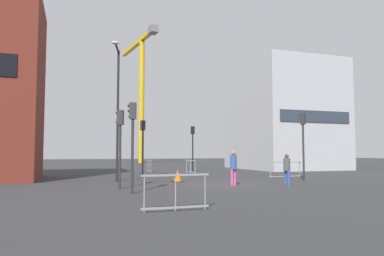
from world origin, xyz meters
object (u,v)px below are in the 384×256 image
object	(u,v)px
construction_crane	(141,78)
traffic_light_crosswalk	(132,132)
traffic_light_corner	(303,135)
traffic_light_island	(193,141)
traffic_light_median	(120,136)
traffic_cone_on_verge	(178,176)
pedestrian_waiting	(287,167)
traffic_light_far	(143,139)
streetlamp_tall	(117,103)
pedestrian_walking	(233,165)

from	to	relation	value
construction_crane	traffic_light_crosswalk	world-z (taller)	construction_crane
traffic_light_corner	traffic_light_island	size ratio (longest dim) A/B	1.01
construction_crane	traffic_light_crosswalk	size ratio (longest dim) A/B	5.62
traffic_light_median	traffic_light_island	bearing A→B (deg)	59.15
traffic_cone_on_verge	traffic_light_island	bearing A→B (deg)	67.04
traffic_light_crosswalk	pedestrian_waiting	distance (m)	8.32
traffic_light_corner	traffic_light_far	distance (m)	10.80
traffic_light_corner	traffic_light_far	bearing A→B (deg)	144.29
streetlamp_tall	traffic_light_island	size ratio (longest dim) A/B	1.91
traffic_light_far	traffic_light_island	bearing A→B (deg)	46.71
traffic_light_corner	pedestrian_waiting	distance (m)	4.42
traffic_light_island	traffic_light_far	world-z (taller)	traffic_light_island
traffic_light_far	pedestrian_waiting	bearing A→B (deg)	-57.27
pedestrian_walking	pedestrian_waiting	size ratio (longest dim) A/B	1.10
traffic_light_crosswalk	traffic_light_median	world-z (taller)	traffic_light_crosswalk
traffic_light_crosswalk	traffic_light_corner	xyz separation A→B (m)	(11.08, 3.62, 0.20)
traffic_light_island	pedestrian_walking	world-z (taller)	traffic_light_island
streetlamp_tall	pedestrian_waiting	size ratio (longest dim) A/B	4.80
construction_crane	streetlamp_tall	size ratio (longest dim) A/B	2.74
streetlamp_tall	traffic_light_island	bearing A→B (deg)	50.91
construction_crane	pedestrian_waiting	world-z (taller)	construction_crane
traffic_light_median	traffic_light_far	bearing A→B (deg)	71.90
construction_crane	pedestrian_waiting	size ratio (longest dim) A/B	13.12
construction_crane	traffic_light_corner	distance (m)	42.56
construction_crane	pedestrian_walking	world-z (taller)	construction_crane
traffic_light_median	traffic_light_corner	bearing A→B (deg)	7.70
traffic_light_median	pedestrian_waiting	bearing A→B (deg)	-8.05
traffic_light_median	traffic_cone_on_verge	bearing A→B (deg)	40.24
traffic_light_corner	pedestrian_waiting	bearing A→B (deg)	-137.62
construction_crane	pedestrian_waiting	bearing A→B (deg)	-90.45
traffic_light_far	traffic_cone_on_verge	size ratio (longest dim) A/B	5.79
pedestrian_walking	traffic_light_median	bearing A→B (deg)	178.31
traffic_light_crosswalk	traffic_light_island	xyz separation A→B (m)	(8.10, 16.07, 0.18)
traffic_light_corner	traffic_light_median	xyz separation A→B (m)	(-11.33, -1.53, -0.25)
pedestrian_waiting	pedestrian_walking	bearing A→B (deg)	158.35
pedestrian_walking	pedestrian_waiting	distance (m)	2.74
traffic_light_median	pedestrian_walking	world-z (taller)	traffic_light_median
streetlamp_tall	traffic_light_crosswalk	size ratio (longest dim) A/B	2.05
pedestrian_walking	pedestrian_waiting	world-z (taller)	pedestrian_walking
construction_crane	pedestrian_walking	size ratio (longest dim) A/B	11.95
traffic_light_far	pedestrian_waiting	distance (m)	10.86
traffic_light_corner	traffic_light_median	distance (m)	11.44
traffic_light_far	traffic_light_crosswalk	bearing A→B (deg)	-103.09
traffic_cone_on_verge	pedestrian_walking	bearing A→B (deg)	-59.00
pedestrian_waiting	traffic_cone_on_verge	world-z (taller)	pedestrian_waiting
construction_crane	traffic_light_crosswalk	xyz separation A→B (m)	(-8.45, -44.49, -11.77)
streetlamp_tall	traffic_cone_on_verge	xyz separation A→B (m)	(3.45, -0.92, -4.34)
traffic_light_median	pedestrian_walking	bearing A→B (deg)	-1.69
streetlamp_tall	traffic_cone_on_verge	world-z (taller)	streetlamp_tall
traffic_light_corner	pedestrian_walking	world-z (taller)	traffic_light_corner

